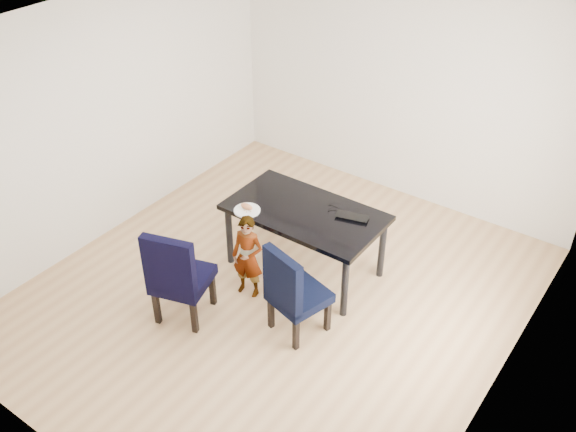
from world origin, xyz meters
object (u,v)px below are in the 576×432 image
Objects in this scene: chair_left at (182,272)px; laptop at (353,214)px; child at (248,257)px; dining_table at (305,240)px; chair_right at (300,289)px; plate at (247,210)px.

chair_left is 1.79m from laptop.
laptop is at bearing 40.44° from child.
child reaches higher than dining_table.
dining_table is 1.75× the size of child.
dining_table is at bearing 136.45° from chair_right.
dining_table is at bearing 49.30° from chair_left.
child is at bearing 36.63° from laptop.
dining_table is 0.70m from plate.
child is at bearing 45.67° from chair_left.
chair_left is 0.94m from plate.
chair_left is 3.85× the size of plate.
chair_right is at bearing 7.86° from chair_left.
child is 2.77× the size of laptop.
chair_right is 2.95× the size of laptop.
chair_left is 1.14× the size of child.
chair_right reaches higher than dining_table.
child is at bearing -110.30° from dining_table.
child is at bearing -52.02° from plate.
chair_left is at bearing -94.99° from plate.
chair_right is at bearing -24.35° from plate.
dining_table is at bearing 58.68° from child.
chair_right is 1.08m from plate.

